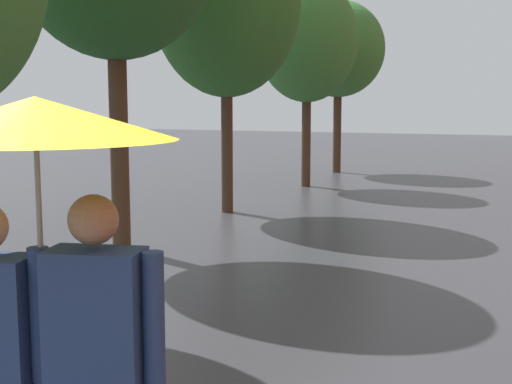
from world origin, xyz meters
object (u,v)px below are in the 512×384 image
Objects in this scene: street_tree_3 at (307,41)px; street_tree_4 at (338,49)px; street_tree_2 at (226,0)px; couple_under_umbrella at (40,261)px.

street_tree_4 is at bearing 92.34° from street_tree_3.
street_tree_2 is 1.14× the size of street_tree_3.
street_tree_4 is at bearing 100.78° from couple_under_umbrella.
street_tree_3 is 2.31× the size of couple_under_umbrella.
street_tree_3 reaches higher than couple_under_umbrella.
street_tree_4 is 17.55m from couple_under_umbrella.
street_tree_2 is at bearing -90.59° from street_tree_4.
street_tree_2 is at bearing -92.95° from street_tree_3.
street_tree_3 reaches higher than street_tree_4.
couple_under_umbrella is (3.34, -9.52, -2.42)m from street_tree_2.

